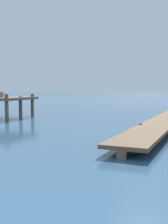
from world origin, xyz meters
TOP-DOWN VIEW (x-y plane):
  - floating_dock at (5.13, 17.96)m, footprint 3.38×21.55m

SIDE VIEW (x-z plane):
  - floating_dock at x=5.13m, z-range 0.10..0.63m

